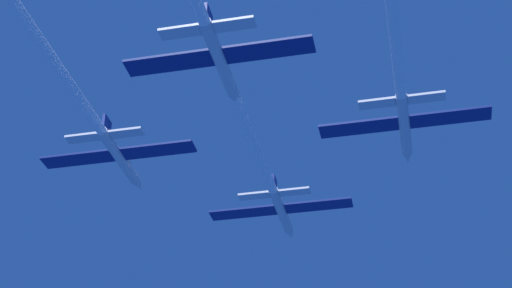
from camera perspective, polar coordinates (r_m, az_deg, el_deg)
jet_lead at (r=85.33m, az=0.76°, el=-2.17°), size 16.25×37.08×2.69m
jet_left_wing at (r=77.45m, az=-11.93°, el=2.63°), size 16.25×39.37×2.69m
jet_right_wing at (r=69.54m, az=9.81°, el=6.61°), size 16.25×45.24×2.69m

